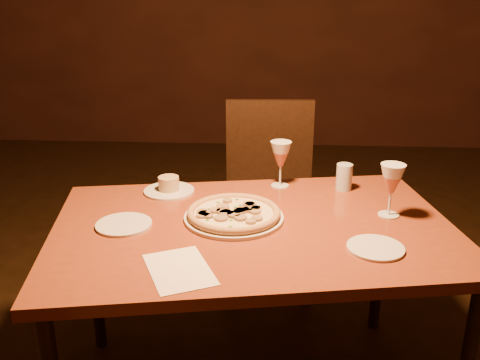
{
  "coord_description": "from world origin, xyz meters",
  "views": [
    {
      "loc": [
        0.25,
        -1.57,
        1.49
      ],
      "look_at": [
        0.15,
        0.13,
        0.87
      ],
      "focal_mm": 40.0,
      "sensor_mm": 36.0,
      "label": 1
    }
  ],
  "objects": [
    {
      "name": "dining_table",
      "position": [
        0.2,
        0.08,
        0.66
      ],
      "size": [
        1.48,
        1.08,
        0.72
      ],
      "rotation": [
        0.0,
        0.0,
        0.17
      ],
      "color": "maroon",
      "rests_on": "floor"
    },
    {
      "name": "chair_far",
      "position": [
        0.25,
        0.99,
        0.53
      ],
      "size": [
        0.47,
        0.47,
        0.94
      ],
      "rotation": [
        0.0,
        0.0,
        0.04
      ],
      "color": "black",
      "rests_on": "floor"
    },
    {
      "name": "pizza_plate",
      "position": [
        0.13,
        0.12,
        0.74
      ],
      "size": [
        0.35,
        0.35,
        0.04
      ],
      "color": "silver",
      "rests_on": "dining_table"
    },
    {
      "name": "ramekin_saucer",
      "position": [
        -0.14,
        0.36,
        0.74
      ],
      "size": [
        0.2,
        0.2,
        0.06
      ],
      "color": "silver",
      "rests_on": "dining_table"
    },
    {
      "name": "wine_glass_far",
      "position": [
        0.29,
        0.46,
        0.82
      ],
      "size": [
        0.08,
        0.08,
        0.19
      ],
      "primitive_type": null,
      "color": "#BC684E",
      "rests_on": "dining_table"
    },
    {
      "name": "wine_glass_right",
      "position": [
        0.67,
        0.19,
        0.82
      ],
      "size": [
        0.09,
        0.09,
        0.19
      ],
      "primitive_type": null,
      "color": "#BC684E",
      "rests_on": "dining_table"
    },
    {
      "name": "water_tumbler",
      "position": [
        0.55,
        0.43,
        0.78
      ],
      "size": [
        0.06,
        0.06,
        0.1
      ],
      "primitive_type": "cylinder",
      "color": "#B3BEC3",
      "rests_on": "dining_table"
    },
    {
      "name": "side_plate_left",
      "position": [
        -0.24,
        0.05,
        0.73
      ],
      "size": [
        0.19,
        0.19,
        0.01
      ],
      "primitive_type": "cylinder",
      "color": "silver",
      "rests_on": "dining_table"
    },
    {
      "name": "side_plate_near",
      "position": [
        0.58,
        -0.07,
        0.73
      ],
      "size": [
        0.18,
        0.18,
        0.01
      ],
      "primitive_type": "cylinder",
      "color": "silver",
      "rests_on": "dining_table"
    },
    {
      "name": "menu_card",
      "position": [
        0.0,
        -0.24,
        0.72
      ],
      "size": [
        0.25,
        0.29,
        0.0
      ],
      "primitive_type": "cube",
      "rotation": [
        0.0,
        0.0,
        0.42
      ],
      "color": "white",
      "rests_on": "dining_table"
    }
  ]
}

